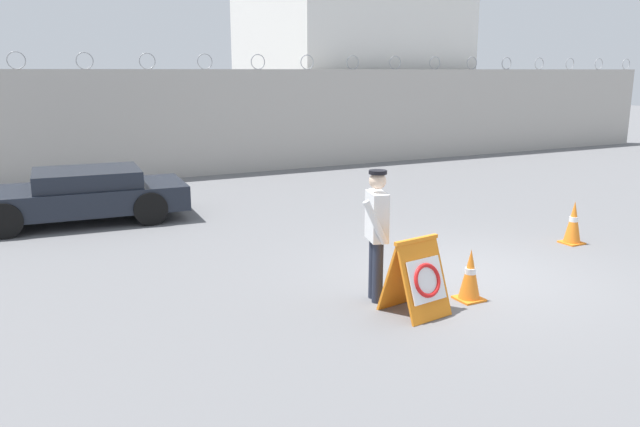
{
  "coord_description": "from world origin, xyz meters",
  "views": [
    {
      "loc": [
        -6.37,
        -7.24,
        3.14
      ],
      "look_at": [
        -1.98,
        1.4,
        0.9
      ],
      "focal_mm": 35.0,
      "sensor_mm": 36.0,
      "label": 1
    }
  ],
  "objects_px": {
    "security_guard": "(376,228)",
    "traffic_cone_near": "(573,223)",
    "traffic_cone_mid": "(470,275)",
    "parked_car_front_coupe": "(80,195)",
    "barricade_sign": "(418,277)"
  },
  "relations": [
    {
      "from": "traffic_cone_near",
      "to": "parked_car_front_coupe",
      "type": "relative_size",
      "value": 0.18
    },
    {
      "from": "traffic_cone_mid",
      "to": "parked_car_front_coupe",
      "type": "distance_m",
      "value": 8.5
    },
    {
      "from": "barricade_sign",
      "to": "security_guard",
      "type": "bearing_deg",
      "value": 99.36
    },
    {
      "from": "security_guard",
      "to": "traffic_cone_near",
      "type": "relative_size",
      "value": 2.28
    },
    {
      "from": "traffic_cone_mid",
      "to": "barricade_sign",
      "type": "bearing_deg",
      "value": -174.87
    },
    {
      "from": "security_guard",
      "to": "traffic_cone_mid",
      "type": "bearing_deg",
      "value": 78.88
    },
    {
      "from": "traffic_cone_near",
      "to": "traffic_cone_mid",
      "type": "distance_m",
      "value": 3.89
    },
    {
      "from": "security_guard",
      "to": "traffic_cone_mid",
      "type": "xyz_separation_m",
      "value": [
        1.17,
        -0.6,
        -0.67
      ]
    },
    {
      "from": "parked_car_front_coupe",
      "to": "security_guard",
      "type": "bearing_deg",
      "value": 118.66
    },
    {
      "from": "security_guard",
      "to": "barricade_sign",
      "type": "bearing_deg",
      "value": 33.94
    },
    {
      "from": "barricade_sign",
      "to": "traffic_cone_near",
      "type": "relative_size",
      "value": 1.28
    },
    {
      "from": "barricade_sign",
      "to": "security_guard",
      "type": "relative_size",
      "value": 0.56
    },
    {
      "from": "barricade_sign",
      "to": "traffic_cone_mid",
      "type": "height_order",
      "value": "barricade_sign"
    },
    {
      "from": "traffic_cone_near",
      "to": "traffic_cone_mid",
      "type": "height_order",
      "value": "traffic_cone_near"
    },
    {
      "from": "barricade_sign",
      "to": "parked_car_front_coupe",
      "type": "xyz_separation_m",
      "value": [
        -3.33,
        7.42,
        0.07
      ]
    }
  ]
}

